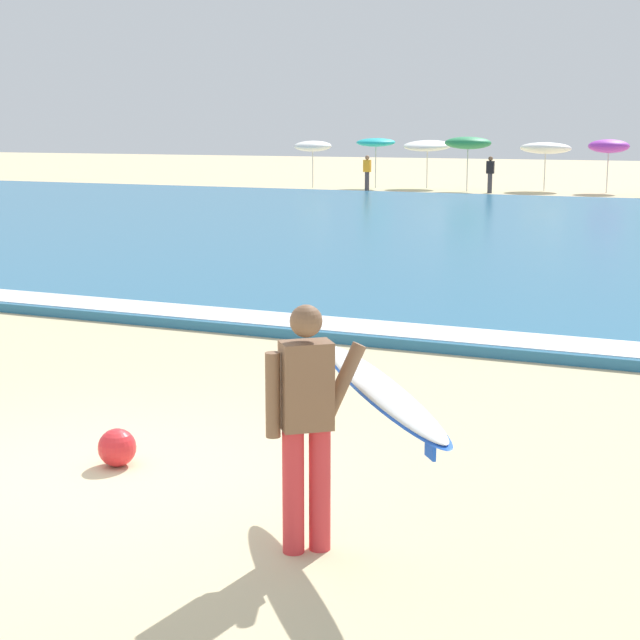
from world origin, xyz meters
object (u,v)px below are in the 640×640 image
Objects in this scene: beachgoer_near_row_left at (367,172)px; beach_umbrella_3 at (468,143)px; beachgoer_near_row_mid at (490,173)px; beach_umbrella_1 at (376,142)px; surfer_with_board at (342,404)px; beach_umbrella_2 at (427,146)px; beach_ball at (117,448)px; beach_umbrella_0 at (313,146)px; beach_umbrella_5 at (609,146)px; beach_umbrella_4 at (546,148)px.

beach_umbrella_3 is at bearing 21.17° from beachgoer_near_row_left.
beach_umbrella_1 is at bearing 167.29° from beachgoer_near_row_mid.
surfer_with_board is 37.63m from beachgoer_near_row_mid.
beach_umbrella_1 is 1.02× the size of beach_umbrella_2.
beach_ball is (5.86, -35.94, -0.68)m from beachgoer_near_row_mid.
beach_umbrella_0 is 13.32m from beach_umbrella_5.
beach_umbrella_5 is 7.01× the size of beach_ball.
beach_umbrella_2 reaches higher than beach_umbrella_0.
beach_umbrella_0 is at bearing 111.70° from beach_ball.
beach_umbrella_3 reaches higher than beachgoer_near_row_left.
beach_umbrella_5 is at bearing 26.10° from beachgoer_near_row_mid.
beach_umbrella_3 is 7.36× the size of beach_ball.
surfer_with_board reaches higher than beach_ball.
surfer_with_board is 1.37× the size of beachgoer_near_row_left.
beach_umbrella_4 is at bearing 11.29° from beach_umbrella_0.
beach_umbrella_4 is at bearing 99.30° from surfer_with_board.
beachgoer_near_row_left is at bearing -122.50° from beach_umbrella_2.
beach_umbrella_0 is 0.97× the size of beach_umbrella_4.
beach_umbrella_5 reaches higher than beach_umbrella_4.
beachgoer_near_row_mid is at bearing 102.70° from surfer_with_board.
beach_umbrella_5 reaches higher than beachgoer_near_row_mid.
beach_umbrella_2 is 1.00× the size of beach_umbrella_4.
surfer_with_board is 40.66m from beach_umbrella_0.
beach_ball is at bearing -88.13° from beach_umbrella_5.
beach_umbrella_2 is at bearing 20.50° from beach_umbrella_1.
beach_ball is at bearing 162.29° from surfer_with_board.
beach_umbrella_4 is 8.01m from beachgoer_near_row_left.
beach_umbrella_1 reaches higher than beach_umbrella_0.
beach_umbrella_1 reaches higher than beach_umbrella_2.
surfer_with_board is 0.95× the size of beach_umbrella_4.
surfer_with_board is at bearing -75.76° from beach_umbrella_3.
beach_ball is at bearing -76.13° from beach_umbrella_2.
beach_ball is (-2.41, 0.77, -0.87)m from surfer_with_board.
beach_umbrella_1 is 7.74m from beach_umbrella_4.
beachgoer_near_row_mid is (8.56, -0.29, -1.09)m from beach_umbrella_0.
surfer_with_board is at bearing -69.16° from beachgoer_near_row_left.
beach_umbrella_2 is 3.64m from beachgoer_near_row_left.
beach_umbrella_5 is (5.87, 1.43, -0.12)m from beach_umbrella_3.
beach_umbrella_2 is 8.16m from beach_umbrella_5.
beach_umbrella_1 is 7.04× the size of beach_ball.
beach_umbrella_4 is 1.45× the size of beachgoer_near_row_mid.
beachgoer_near_row_left is 4.77× the size of beach_ball.
surfer_with_board is 2.68m from beach_ball.
beach_umbrella_4 reaches higher than beachgoer_near_row_mid.
beach_umbrella_0 reaches higher than beachgoer_near_row_left.
surfer_with_board is 40.62m from beach_umbrella_2.
beach_umbrella_0 is at bearing -175.81° from beach_umbrella_3.
beach_umbrella_0 is 0.91× the size of beach_umbrella_3.
beach_umbrella_0 is 7.33m from beach_umbrella_3.
beachgoer_near_row_left is at bearing -163.11° from beach_umbrella_5.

